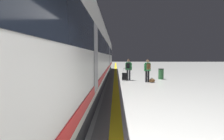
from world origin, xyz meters
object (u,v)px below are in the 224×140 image
object	(u,v)px
waste_bin	(161,74)
passenger_mid	(148,69)
passenger_near	(128,68)
duffel_bag_mid	(152,80)
suitcase_near	(125,76)
high_speed_train	(83,47)

from	to	relation	value
waste_bin	passenger_mid	bearing A→B (deg)	-130.89
passenger_mid	waste_bin	size ratio (longest dim) A/B	1.92
passenger_near	duffel_bag_mid	distance (m)	2.19
suitcase_near	duffel_bag_mid	world-z (taller)	suitcase_near
suitcase_near	passenger_near	bearing A→B (deg)	24.41
duffel_bag_mid	waste_bin	size ratio (longest dim) A/B	0.48
suitcase_near	passenger_mid	size ratio (longest dim) A/B	0.58
high_speed_train	suitcase_near	world-z (taller)	high_speed_train
passenger_mid	duffel_bag_mid	world-z (taller)	passenger_mid
passenger_near	suitcase_near	world-z (taller)	passenger_near
passenger_near	waste_bin	xyz separation A→B (m)	(2.84, 0.75, -0.58)
suitcase_near	passenger_mid	distance (m)	1.99
waste_bin	passenger_near	bearing A→B (deg)	-165.22
high_speed_train	passenger_near	size ratio (longest dim) A/B	20.16
duffel_bag_mid	waste_bin	world-z (taller)	waste_bin
passenger_near	waste_bin	world-z (taller)	passenger_near
high_speed_train	waste_bin	world-z (taller)	high_speed_train
passenger_near	duffel_bag_mid	bearing A→B (deg)	-33.21
high_speed_train	duffel_bag_mid	size ratio (longest dim) A/B	80.37
passenger_mid	suitcase_near	bearing A→B (deg)	154.08
passenger_near	suitcase_near	size ratio (longest dim) A/B	1.73
passenger_mid	duffel_bag_mid	distance (m)	0.95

